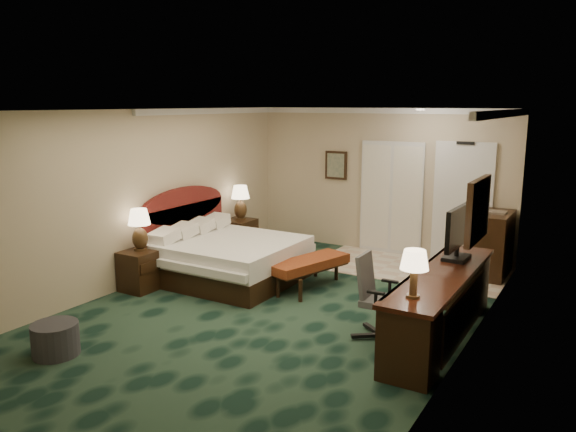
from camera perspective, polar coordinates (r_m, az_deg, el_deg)
The scene contains 25 objects.
floor at distance 7.75m, azimuth -1.34°, elevation -9.68°, with size 5.00×7.50×0.00m, color black.
ceiling at distance 7.23m, azimuth -1.45°, elevation 10.70°, with size 5.00×7.50×0.00m, color silver.
wall_back at distance 10.70m, azimuth 9.32°, elevation 3.53°, with size 5.00×0.00×2.70m, color #BCAC8C.
wall_front at distance 4.74m, azimuth -26.40°, elevation -7.52°, with size 5.00×0.00×2.70m, color #BCAC8C.
wall_left at distance 8.93m, azimuth -15.13°, elevation 1.74°, with size 0.00×7.50×2.70m, color #BCAC8C.
wall_right at distance 6.44m, azimuth 17.85°, elevation -2.07°, with size 0.00×7.50×2.70m, color #BCAC8C.
crown_molding at distance 7.23m, azimuth -1.44°, elevation 10.31°, with size 5.00×7.50×0.10m, color silver, non-canonical shape.
tile_patch at distance 9.90m, azimuth 12.14°, elevation -5.18°, with size 3.20×1.70×0.01m, color #C4AC98.
headboard at distance 9.73m, azimuth -10.49°, elevation -1.18°, with size 0.12×2.00×1.40m, color #511B15, non-canonical shape.
entry_door at distance 10.26m, azimuth 17.29°, elevation 1.14°, with size 1.02×0.06×2.18m, color silver.
closet_doors at distance 10.62m, azimuth 10.45°, elevation 1.80°, with size 1.20×0.06×2.10m, color silver.
wall_art at distance 10.99m, azimuth 4.90°, elevation 5.16°, with size 0.45×0.06×0.55m, color #4C5E55.
wall_mirror at distance 6.98m, azimuth 18.75°, elevation 0.57°, with size 0.05×0.95×0.75m, color white.
bed at distance 9.05m, azimuth -5.89°, elevation -4.44°, with size 2.06×1.91×0.65m, color white.
nightstand_near at distance 8.81m, azimuth -14.72°, elevation -5.35°, with size 0.49×0.56×0.61m, color black.
nightstand_far at distance 10.68m, azimuth -4.95°, elevation -2.03°, with size 0.50×0.57×0.63m, color black.
lamp_near at distance 8.71m, azimuth -14.83°, elevation -1.34°, with size 0.34×0.34×0.63m, color #302413, non-canonical shape.
lamp_far at distance 10.60m, azimuth -4.85°, elevation 1.38°, with size 0.34×0.34×0.65m, color #302413, non-canonical shape.
bed_bench at distance 8.62m, azimuth 2.10°, elevation -5.86°, with size 0.48×1.38×0.47m, color maroon.
ottoman at distance 6.96m, azimuth -22.56°, elevation -11.49°, with size 0.52×0.52×0.37m, color #2C2B30.
desk at distance 7.03m, azimuth 15.26°, elevation -8.79°, with size 0.61×2.85×0.82m, color black.
tv at distance 7.44m, azimuth 16.87°, elevation -1.70°, with size 0.07×0.88×0.69m, color black.
desk_lamp at distance 5.90m, azimuth 12.68°, elevation -5.72°, with size 0.29×0.29×0.51m, color #302413, non-canonical shape.
desk_chair at distance 6.84m, azimuth 9.60°, elevation -8.21°, with size 0.60×0.56×1.02m, color #4F4F56, non-canonical shape.
minibar at distance 9.74m, azimuth 19.95°, elevation -2.72°, with size 0.55×0.99×1.05m, color black.
Camera 1 is at (3.83, -6.13, 2.79)m, focal length 35.00 mm.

